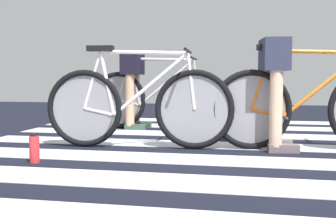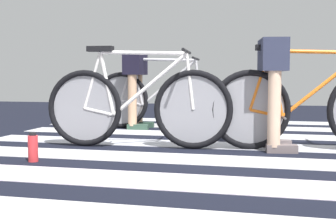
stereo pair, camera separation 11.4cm
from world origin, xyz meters
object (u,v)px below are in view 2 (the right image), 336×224
at_px(bicycle_3_of_3, 160,98).
at_px(bicycle_2_of_3, 308,107).
at_px(bicycle_1_of_3, 137,106).
at_px(cyclist_3_of_3, 136,79).
at_px(water_bottle, 33,148).
at_px(cyclist_2_of_3, 273,79).

bearing_deg(bicycle_3_of_3, bicycle_2_of_3, -38.84).
distance_m(bicycle_2_of_3, bicycle_3_of_3, 2.10).
relative_size(bicycle_1_of_3, bicycle_3_of_3, 1.00).
distance_m(bicycle_3_of_3, cyclist_3_of_3, 0.39).
bearing_deg(bicycle_3_of_3, cyclist_3_of_3, 180.00).
xyz_separation_m(cyclist_3_of_3, water_bottle, (-0.12, -2.27, -0.52)).
bearing_deg(bicycle_1_of_3, bicycle_2_of_3, 2.98).
xyz_separation_m(bicycle_2_of_3, cyclist_3_of_3, (-1.98, 1.26, 0.24)).
bearing_deg(cyclist_3_of_3, bicycle_3_of_3, -0.00).
relative_size(bicycle_2_of_3, bicycle_3_of_3, 1.00).
bearing_deg(bicycle_2_of_3, bicycle_1_of_3, 179.19).
relative_size(bicycle_1_of_3, cyclist_3_of_3, 1.80).
distance_m(bicycle_1_of_3, cyclist_3_of_3, 1.53).
bearing_deg(cyclist_3_of_3, water_bottle, -94.59).
relative_size(cyclist_2_of_3, cyclist_3_of_3, 1.02).
relative_size(bicycle_3_of_3, water_bottle, 7.67).
height_order(bicycle_2_of_3, bicycle_3_of_3, same).
height_order(cyclist_3_of_3, water_bottle, cyclist_3_of_3).
height_order(bicycle_2_of_3, water_bottle, bicycle_2_of_3).
xyz_separation_m(bicycle_2_of_3, bicycle_3_of_3, (-1.67, 1.27, 0.00)).
xyz_separation_m(bicycle_1_of_3, bicycle_2_of_3, (1.52, 0.18, 0.00)).
bearing_deg(bicycle_1_of_3, cyclist_2_of_3, 2.77).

